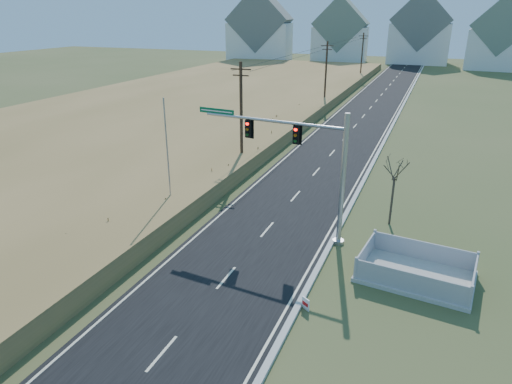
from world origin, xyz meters
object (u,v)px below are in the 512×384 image
(flagpole, at_px, (169,169))
(bare_tree, at_px, (396,168))
(traffic_signal_mast, at_px, (311,163))
(open_sign, at_px, (306,304))
(fence_enclosure, at_px, (415,274))

(flagpole, height_order, bare_tree, flagpole)
(traffic_signal_mast, height_order, open_sign, traffic_signal_mast)
(open_sign, relative_size, flagpole, 0.08)
(bare_tree, bearing_deg, open_sign, -103.01)
(traffic_signal_mast, height_order, flagpole, flagpole)
(open_sign, bearing_deg, fence_enclosure, 80.10)
(traffic_signal_mast, distance_m, flagpole, 9.74)
(traffic_signal_mast, distance_m, fence_enclosure, 8.18)
(traffic_signal_mast, bearing_deg, flagpole, -174.18)
(flagpole, bearing_deg, traffic_signal_mast, 0.18)
(flagpole, relative_size, bare_tree, 1.65)
(open_sign, xyz_separation_m, bare_tree, (2.50, 10.83, 3.50))
(traffic_signal_mast, xyz_separation_m, flagpole, (-9.60, -0.03, -1.60))
(fence_enclosure, distance_m, flagpole, 16.44)
(traffic_signal_mast, distance_m, open_sign, 8.62)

